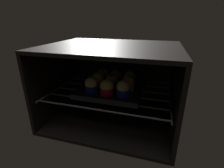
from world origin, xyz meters
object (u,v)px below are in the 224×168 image
(muffin_row1_col0, at_px, (98,80))
(muffin_row2_col1, at_px, (116,77))
(muffin_row0_col2, at_px, (123,89))
(muffin_row1_col1, at_px, (111,81))
(muffin_row2_col2, at_px, (130,78))
(muffin_row1_col2, at_px, (128,83))
(baking_tray, at_px, (112,89))
(muffin_row0_col0, at_px, (91,85))
(muffin_row0_col1, at_px, (106,87))
(muffin_row2_col0, at_px, (103,75))

(muffin_row1_col0, height_order, muffin_row2_col1, muffin_row1_col0)
(muffin_row0_col2, height_order, muffin_row2_col1, muffin_row0_col2)
(muffin_row1_col1, bearing_deg, muffin_row2_col2, 43.94)
(muffin_row1_col2, relative_size, muffin_row2_col1, 1.12)
(baking_tray, xyz_separation_m, muffin_row0_col0, (-0.08, -0.07, 0.04))
(muffin_row2_col2, bearing_deg, muffin_row2_col1, 179.83)
(muffin_row0_col1, height_order, muffin_row2_col1, muffin_row0_col1)
(muffin_row2_col1, bearing_deg, muffin_row1_col0, -134.02)
(muffin_row2_col2, bearing_deg, muffin_row0_col1, -115.86)
(muffin_row0_col0, xyz_separation_m, muffin_row2_col1, (0.08, 0.15, -0.00))
(muffin_row0_col2, height_order, muffin_row2_col2, muffin_row2_col2)
(muffin_row0_col1, xyz_separation_m, muffin_row1_col0, (-0.07, 0.08, -0.00))
(muffin_row1_col0, bearing_deg, baking_tray, -0.69)
(muffin_row0_col2, xyz_separation_m, muffin_row2_col1, (-0.07, 0.15, -0.00))
(muffin_row2_col2, bearing_deg, muffin_row0_col0, -135.50)
(baking_tray, bearing_deg, muffin_row1_col1, 160.02)
(baking_tray, height_order, muffin_row2_col0, muffin_row2_col0)
(muffin_row0_col1, height_order, muffin_row1_col2, muffin_row1_col2)
(muffin_row0_col0, xyz_separation_m, muffin_row2_col0, (0.00, 0.15, -0.00))
(muffin_row0_col0, height_order, muffin_row1_col0, same)
(baking_tray, relative_size, muffin_row1_col2, 3.82)
(muffin_row0_col0, relative_size, muffin_row2_col2, 0.91)
(muffin_row0_col2, bearing_deg, muffin_row2_col1, 115.65)
(muffin_row0_col1, xyz_separation_m, muffin_row1_col2, (0.08, 0.07, 0.00))
(muffin_row0_col1, relative_size, muffin_row2_col1, 1.04)
(muffin_row2_col0, height_order, muffin_row2_col2, muffin_row2_col2)
(muffin_row0_col2, height_order, muffin_row1_col0, muffin_row0_col2)
(muffin_row2_col2, bearing_deg, baking_tray, -134.10)
(muffin_row1_col0, relative_size, muffin_row2_col0, 1.01)
(muffin_row0_col2, relative_size, muffin_row1_col0, 1.04)
(muffin_row0_col0, xyz_separation_m, muffin_row1_col0, (0.01, 0.07, -0.00))
(muffin_row0_col1, bearing_deg, baking_tray, 88.44)
(muffin_row0_col1, distance_m, muffin_row1_col1, 0.08)
(muffin_row1_col1, bearing_deg, muffin_row1_col0, -179.59)
(muffin_row2_col1, bearing_deg, baking_tray, -89.92)
(muffin_row2_col1, bearing_deg, muffin_row2_col0, 178.03)
(muffin_row1_col0, height_order, muffin_row1_col2, muffin_row1_col2)
(muffin_row0_col1, relative_size, muffin_row2_col2, 0.91)
(muffin_row1_col1, distance_m, muffin_row2_col2, 0.10)
(muffin_row0_col2, bearing_deg, muffin_row1_col2, 84.47)
(muffin_row2_col2, bearing_deg, muffin_row1_col1, -136.06)
(muffin_row0_col1, bearing_deg, muffin_row0_col2, 2.32)
(muffin_row0_col2, xyz_separation_m, muffin_row2_col0, (-0.14, 0.15, -0.00))
(baking_tray, height_order, muffin_row2_col1, muffin_row2_col1)
(muffin_row2_col0, distance_m, muffin_row2_col1, 0.07)
(muffin_row2_col0, bearing_deg, muffin_row1_col1, -47.20)
(muffin_row0_col2, distance_m, muffin_row2_col1, 0.17)
(muffin_row0_col0, bearing_deg, muffin_row2_col1, 62.35)
(muffin_row1_col2, bearing_deg, muffin_row1_col1, 176.30)
(muffin_row0_col1, distance_m, muffin_row2_col0, 0.17)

